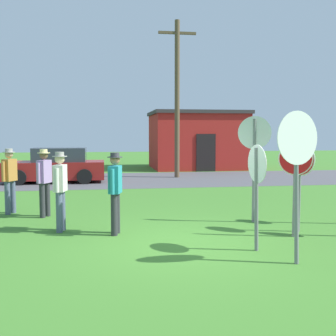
{
  "coord_description": "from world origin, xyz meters",
  "views": [
    {
      "loc": [
        -1.42,
        -7.73,
        2.14
      ],
      "look_at": [
        0.07,
        2.14,
        1.3
      ],
      "focal_mm": 44.26,
      "sensor_mm": 36.0,
      "label": 1
    }
  ],
  "objects_px": {
    "person_on_left": "(44,179)",
    "person_in_dark_shirt": "(115,188)",
    "stop_sign_leaning_right": "(295,173)",
    "stop_sign_leaning_left": "(254,150)",
    "person_in_teal": "(60,187)",
    "stop_sign_nearest": "(300,171)",
    "stop_sign_tallest": "(257,180)",
    "person_holding_notes": "(10,177)",
    "parked_car_on_street": "(56,166)",
    "stop_sign_center_cluster": "(297,158)",
    "utility_pole": "(177,96)"
  },
  "relations": [
    {
      "from": "parked_car_on_street",
      "to": "person_in_teal",
      "type": "bearing_deg",
      "value": -82.87
    },
    {
      "from": "person_in_teal",
      "to": "person_holding_notes",
      "type": "bearing_deg",
      "value": 124.56
    },
    {
      "from": "stop_sign_center_cluster",
      "to": "stop_sign_leaning_right",
      "type": "distance_m",
      "value": 1.86
    },
    {
      "from": "parked_car_on_street",
      "to": "person_in_dark_shirt",
      "type": "relative_size",
      "value": 2.48
    },
    {
      "from": "person_on_left",
      "to": "stop_sign_nearest",
      "type": "bearing_deg",
      "value": -23.35
    },
    {
      "from": "person_holding_notes",
      "to": "utility_pole",
      "type": "bearing_deg",
      "value": 54.36
    },
    {
      "from": "person_in_dark_shirt",
      "to": "person_in_teal",
      "type": "bearing_deg",
      "value": 158.98
    },
    {
      "from": "stop_sign_leaning_right",
      "to": "stop_sign_leaning_left",
      "type": "bearing_deg",
      "value": 102.9
    },
    {
      "from": "person_holding_notes",
      "to": "person_on_left",
      "type": "bearing_deg",
      "value": -30.84
    },
    {
      "from": "person_on_left",
      "to": "person_in_dark_shirt",
      "type": "bearing_deg",
      "value": -50.38
    },
    {
      "from": "stop_sign_nearest",
      "to": "stop_sign_leaning_right",
      "type": "bearing_deg",
      "value": -125.8
    },
    {
      "from": "stop_sign_nearest",
      "to": "stop_sign_tallest",
      "type": "xyz_separation_m",
      "value": [
        -1.45,
        -1.27,
        -0.01
      ]
    },
    {
      "from": "person_in_dark_shirt",
      "to": "person_in_teal",
      "type": "relative_size",
      "value": 1.0
    },
    {
      "from": "person_holding_notes",
      "to": "stop_sign_tallest",
      "type": "bearing_deg",
      "value": -39.57
    },
    {
      "from": "stop_sign_center_cluster",
      "to": "person_on_left",
      "type": "bearing_deg",
      "value": 135.63
    },
    {
      "from": "stop_sign_leaning_right",
      "to": "stop_sign_center_cluster",
      "type": "bearing_deg",
      "value": -115.09
    },
    {
      "from": "person_on_left",
      "to": "person_in_teal",
      "type": "distance_m",
      "value": 1.75
    },
    {
      "from": "stop_sign_nearest",
      "to": "stop_sign_leaning_right",
      "type": "xyz_separation_m",
      "value": [
        -0.3,
        -0.42,
        0.01
      ]
    },
    {
      "from": "stop_sign_center_cluster",
      "to": "person_in_dark_shirt",
      "type": "bearing_deg",
      "value": 140.01
    },
    {
      "from": "utility_pole",
      "to": "person_in_dark_shirt",
      "type": "relative_size",
      "value": 4.29
    },
    {
      "from": "stop_sign_leaning_left",
      "to": "person_on_left",
      "type": "xyz_separation_m",
      "value": [
        -5.05,
        1.4,
        -0.76
      ]
    },
    {
      "from": "utility_pole",
      "to": "person_in_dark_shirt",
      "type": "xyz_separation_m",
      "value": [
        -3.23,
        -10.98,
        -2.92
      ]
    },
    {
      "from": "stop_sign_leaning_left",
      "to": "stop_sign_nearest",
      "type": "xyz_separation_m",
      "value": [
        0.64,
        -1.05,
        -0.43
      ]
    },
    {
      "from": "stop_sign_nearest",
      "to": "person_in_dark_shirt",
      "type": "distance_m",
      "value": 3.98
    },
    {
      "from": "person_on_left",
      "to": "stop_sign_tallest",
      "type": "bearing_deg",
      "value": -41.31
    },
    {
      "from": "stop_sign_leaning_left",
      "to": "person_in_teal",
      "type": "relative_size",
      "value": 1.46
    },
    {
      "from": "utility_pole",
      "to": "stop_sign_leaning_right",
      "type": "distance_m",
      "value": 12.03
    },
    {
      "from": "stop_sign_center_cluster",
      "to": "person_in_teal",
      "type": "height_order",
      "value": "stop_sign_center_cluster"
    },
    {
      "from": "parked_car_on_street",
      "to": "stop_sign_leaning_left",
      "type": "height_order",
      "value": "stop_sign_leaning_left"
    },
    {
      "from": "stop_sign_leaning_left",
      "to": "stop_sign_tallest",
      "type": "height_order",
      "value": "stop_sign_leaning_left"
    },
    {
      "from": "stop_sign_nearest",
      "to": "person_in_dark_shirt",
      "type": "bearing_deg",
      "value": 174.92
    },
    {
      "from": "person_in_dark_shirt",
      "to": "person_on_left",
      "type": "height_order",
      "value": "same"
    },
    {
      "from": "utility_pole",
      "to": "parked_car_on_street",
      "type": "height_order",
      "value": "utility_pole"
    },
    {
      "from": "stop_sign_leaning_right",
      "to": "person_in_dark_shirt",
      "type": "distance_m",
      "value": 3.74
    },
    {
      "from": "person_in_dark_shirt",
      "to": "person_in_teal",
      "type": "height_order",
      "value": "same"
    },
    {
      "from": "person_in_teal",
      "to": "parked_car_on_street",
      "type": "bearing_deg",
      "value": 97.13
    },
    {
      "from": "parked_car_on_street",
      "to": "stop_sign_nearest",
      "type": "height_order",
      "value": "stop_sign_nearest"
    },
    {
      "from": "stop_sign_leaning_left",
      "to": "person_on_left",
      "type": "relative_size",
      "value": 1.46
    },
    {
      "from": "person_in_dark_shirt",
      "to": "parked_car_on_street",
      "type": "bearing_deg",
      "value": 103.43
    },
    {
      "from": "stop_sign_nearest",
      "to": "person_holding_notes",
      "type": "distance_m",
      "value": 7.33
    },
    {
      "from": "stop_sign_leaning_right",
      "to": "person_in_dark_shirt",
      "type": "bearing_deg",
      "value": 168.1
    },
    {
      "from": "utility_pole",
      "to": "stop_sign_center_cluster",
      "type": "height_order",
      "value": "utility_pole"
    },
    {
      "from": "stop_sign_nearest",
      "to": "person_in_teal",
      "type": "xyz_separation_m",
      "value": [
        -5.12,
        0.8,
        -0.33
      ]
    },
    {
      "from": "parked_car_on_street",
      "to": "stop_sign_tallest",
      "type": "distance_m",
      "value": 12.46
    },
    {
      "from": "stop_sign_center_cluster",
      "to": "person_in_teal",
      "type": "distance_m",
      "value": 5.02
    },
    {
      "from": "stop_sign_tallest",
      "to": "person_holding_notes",
      "type": "bearing_deg",
      "value": 140.43
    },
    {
      "from": "person_on_left",
      "to": "parked_car_on_street",
      "type": "bearing_deg",
      "value": 94.48
    },
    {
      "from": "person_on_left",
      "to": "person_holding_notes",
      "type": "xyz_separation_m",
      "value": [
        -0.97,
        0.58,
        0.0
      ]
    },
    {
      "from": "stop_sign_nearest",
      "to": "person_on_left",
      "type": "bearing_deg",
      "value": 156.65
    },
    {
      "from": "stop_sign_tallest",
      "to": "person_in_dark_shirt",
      "type": "bearing_deg",
      "value": 146.99
    }
  ]
}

